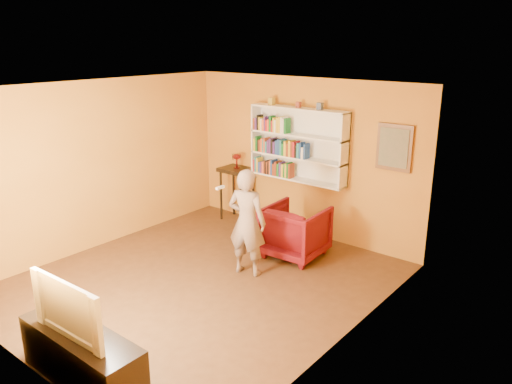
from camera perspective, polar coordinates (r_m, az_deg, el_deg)
room_shell at (r=6.82m, az=-6.58°, el=-2.54°), size 5.30×5.80×2.88m
bookshelf at (r=8.45m, az=5.01°, el=5.46°), size 1.80×0.29×1.23m
books_row_lower at (r=8.73m, az=2.08°, el=2.77°), size 0.80×0.19×0.27m
books_row_middle at (r=8.56m, az=2.89°, el=5.10°), size 1.09×0.19×0.27m
books_row_upper at (r=8.60m, az=1.92°, el=7.72°), size 0.70×0.19×0.27m
ornament_left at (r=8.62m, az=1.81°, el=10.32°), size 0.09×0.09×0.12m
ornament_centre at (r=8.30m, az=4.89°, el=9.91°), size 0.07×0.07×0.09m
ornament_right at (r=8.08m, az=7.32°, el=9.70°), size 0.08×0.08×0.11m
framed_painting at (r=7.69m, az=15.52°, el=4.91°), size 0.55×0.05×0.70m
console_table at (r=9.27m, az=-2.20°, el=1.70°), size 0.61×0.47×1.00m
ruby_lustre at (r=9.18m, az=-2.22°, el=3.93°), size 0.17×0.17×0.27m
armchair at (r=7.85m, az=4.51°, el=-4.49°), size 0.93×0.95×0.82m
person at (r=7.12m, az=-1.04°, el=-3.49°), size 0.65×0.51×1.58m
game_remote at (r=6.99m, az=-4.11°, el=0.50°), size 0.04×0.15×0.04m
tv_cabinet at (r=5.50m, az=-19.24°, el=-17.35°), size 1.53×0.46×0.55m
television at (r=5.20m, az=-19.87°, el=-12.13°), size 1.04×0.17×0.60m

